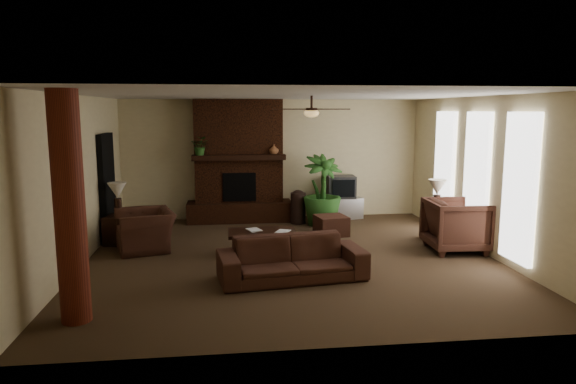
{
  "coord_description": "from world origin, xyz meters",
  "views": [
    {
      "loc": [
        -1.11,
        -8.66,
        2.55
      ],
      "look_at": [
        0.0,
        0.4,
        1.1
      ],
      "focal_mm": 32.15,
      "sensor_mm": 36.0,
      "label": 1
    }
  ],
  "objects": [
    {
      "name": "sofa",
      "position": [
        -0.13,
        -1.16,
        0.43
      ],
      "size": [
        2.28,
        0.93,
        0.86
      ],
      "primitive_type": "imported",
      "rotation": [
        0.0,
        0.0,
        0.13
      ],
      "color": "#4A2A1F",
      "rests_on": "ground"
    },
    {
      "name": "tv",
      "position": [
        1.6,
        3.14,
        0.76
      ],
      "size": [
        0.67,
        0.56,
        0.52
      ],
      "color": "#363638",
      "rests_on": "tv_stand"
    },
    {
      "name": "book_a",
      "position": [
        -0.72,
        0.25,
        0.57
      ],
      "size": [
        0.21,
        0.1,
        0.29
      ],
      "primitive_type": "imported",
      "rotation": [
        0.0,
        0.0,
        0.34
      ],
      "color": "#999999",
      "rests_on": "coffee_table"
    },
    {
      "name": "coffee_table",
      "position": [
        -0.48,
        0.26,
        0.37
      ],
      "size": [
        1.2,
        0.7,
        0.43
      ],
      "color": "black",
      "rests_on": "ground"
    },
    {
      "name": "ottoman",
      "position": [
        1.04,
        1.55,
        0.2
      ],
      "size": [
        0.69,
        0.69,
        0.4
      ],
      "primitive_type": "cube",
      "rotation": [
        0.0,
        0.0,
        0.17
      ],
      "color": "#4A2A1F",
      "rests_on": "ground"
    },
    {
      "name": "floor_vase",
      "position": [
        0.52,
        2.74,
        0.43
      ],
      "size": [
        0.34,
        0.34,
        0.77
      ],
      "color": "#2E1E1A",
      "rests_on": "ground"
    },
    {
      "name": "windows",
      "position": [
        3.45,
        0.2,
        1.35
      ],
      "size": [
        0.08,
        3.65,
        2.35
      ],
      "color": "white",
      "rests_on": "ground"
    },
    {
      "name": "side_table_left",
      "position": [
        -3.15,
        1.33,
        0.28
      ],
      "size": [
        0.6,
        0.6,
        0.55
      ],
      "primitive_type": "cube",
      "rotation": [
        0.0,
        0.0,
        -0.23
      ],
      "color": "black",
      "rests_on": "ground"
    },
    {
      "name": "log_column",
      "position": [
        -2.95,
        -2.4,
        1.4
      ],
      "size": [
        0.36,
        0.36,
        2.8
      ],
      "primitive_type": "cylinder",
      "color": "maroon",
      "rests_on": "ground"
    },
    {
      "name": "tv_stand",
      "position": [
        1.65,
        3.15,
        0.25
      ],
      "size": [
        0.94,
        0.69,
        0.5
      ],
      "primitive_type": "cube",
      "rotation": [
        0.0,
        0.0,
        0.24
      ],
      "color": "#B1B1B3",
      "rests_on": "ground"
    },
    {
      "name": "book_b",
      "position": [
        -0.23,
        0.16,
        0.58
      ],
      "size": [
        0.2,
        0.11,
        0.29
      ],
      "primitive_type": "imported",
      "rotation": [
        0.0,
        0.0,
        -0.44
      ],
      "color": "#999999",
      "rests_on": "coffee_table"
    },
    {
      "name": "room_shell",
      "position": [
        0.0,
        0.0,
        1.4
      ],
      "size": [
        7.0,
        7.0,
        7.0
      ],
      "color": "#513B28",
      "rests_on": "ground"
    },
    {
      "name": "doorway",
      "position": [
        -3.44,
        1.8,
        1.05
      ],
      "size": [
        0.1,
        1.0,
        2.1
      ],
      "primitive_type": "cube",
      "color": "black",
      "rests_on": "ground"
    },
    {
      "name": "side_table_right",
      "position": [
        3.08,
        0.99,
        0.28
      ],
      "size": [
        0.56,
        0.56,
        0.55
      ],
      "primitive_type": "cube",
      "rotation": [
        0.0,
        0.0,
        0.14
      ],
      "color": "black",
      "rests_on": "ground"
    },
    {
      "name": "mantel_vase",
      "position": [
        -0.01,
        2.98,
        1.67
      ],
      "size": [
        0.26,
        0.26,
        0.22
      ],
      "primitive_type": "imported",
      "rotation": [
        0.0,
        0.0,
        0.17
      ],
      "color": "#905A39",
      "rests_on": "fireplace"
    },
    {
      "name": "armchair_left",
      "position": [
        -2.6,
        0.86,
        0.49
      ],
      "size": [
        1.01,
        1.28,
        0.98
      ],
      "primitive_type": "imported",
      "rotation": [
        0.0,
        0.0,
        -1.28
      ],
      "color": "#4A2A1F",
      "rests_on": "ground"
    },
    {
      "name": "fireplace",
      "position": [
        -0.8,
        3.22,
        1.16
      ],
      "size": [
        2.4,
        0.7,
        2.8
      ],
      "color": "#442112",
      "rests_on": "ground"
    },
    {
      "name": "lamp_left",
      "position": [
        -3.15,
        1.29,
        1.0
      ],
      "size": [
        0.37,
        0.37,
        0.65
      ],
      "color": "black",
      "rests_on": "side_table_left"
    },
    {
      "name": "floor_plant",
      "position": [
        1.02,
        2.52,
        0.44
      ],
      "size": [
        1.4,
        1.79,
        0.88
      ],
      "primitive_type": "imported",
      "rotation": [
        0.0,
        0.0,
        0.37
      ],
      "color": "#2F5E25",
      "rests_on": "ground"
    },
    {
      "name": "mantel_plant",
      "position": [
        -1.65,
        2.92,
        1.72
      ],
      "size": [
        0.47,
        0.5,
        0.33
      ],
      "primitive_type": "imported",
      "rotation": [
        0.0,
        0.0,
        -0.26
      ],
      "color": "#2F5E25",
      "rests_on": "fireplace"
    },
    {
      "name": "lamp_right",
      "position": [
        3.04,
        0.96,
        1.0
      ],
      "size": [
        0.42,
        0.42,
        0.65
      ],
      "color": "black",
      "rests_on": "side_table_right"
    },
    {
      "name": "ceiling_fan",
      "position": [
        0.4,
        0.3,
        2.53
      ],
      "size": [
        1.35,
        1.35,
        0.37
      ],
      "color": "black",
      "rests_on": "ceiling"
    },
    {
      "name": "armchair_right",
      "position": [
        3.07,
        0.07,
        0.53
      ],
      "size": [
        1.01,
        1.07,
        1.05
      ],
      "primitive_type": "imported",
      "rotation": [
        0.0,
        0.0,
        1.52
      ],
      "color": "#4A2A1F",
      "rests_on": "ground"
    }
  ]
}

